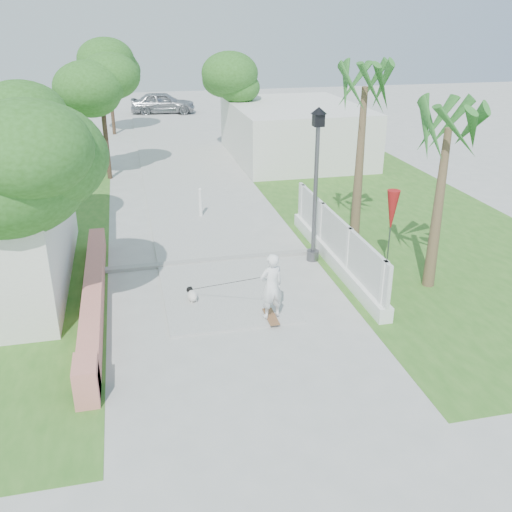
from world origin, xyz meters
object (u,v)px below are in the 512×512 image
object	(u,v)px
street_lamp	(316,180)
parked_car	(163,103)
bollard	(200,202)
patio_umbrella	(392,212)
dog	(192,295)
skateboarder	(232,284)

from	to	relation	value
street_lamp	parked_car	xyz separation A→B (m)	(-2.27, 27.29, -1.66)
street_lamp	bollard	distance (m)	5.56
street_lamp	patio_umbrella	xyz separation A→B (m)	(1.90, -1.00, -0.74)
street_lamp	parked_car	size ratio (longest dim) A/B	0.99
patio_umbrella	parked_car	bearing A→B (deg)	98.39
patio_umbrella	parked_car	world-z (taller)	patio_umbrella
bollard	dog	distance (m)	6.47
bollard	parked_car	distance (m)	22.79
patio_umbrella	skateboarder	xyz separation A→B (m)	(-4.79, -1.54, -0.95)
skateboarder	parked_car	distance (m)	29.84
skateboarder	parked_car	size ratio (longest dim) A/B	0.45
dog	parked_car	size ratio (longest dim) A/B	0.12
bollard	patio_umbrella	distance (m)	7.25
parked_car	dog	bearing A→B (deg)	-178.08
street_lamp	patio_umbrella	bearing A→B (deg)	-27.76
street_lamp	skateboarder	xyz separation A→B (m)	(-2.89, -2.54, -1.69)
dog	skateboarder	bearing A→B (deg)	-49.99
street_lamp	dog	bearing A→B (deg)	-153.88
skateboarder	patio_umbrella	bearing A→B (deg)	-176.17
skateboarder	parked_car	world-z (taller)	skateboarder
bollard	dog	xyz separation A→B (m)	(-1.10, -6.36, -0.38)
patio_umbrella	parked_car	size ratio (longest dim) A/B	0.51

